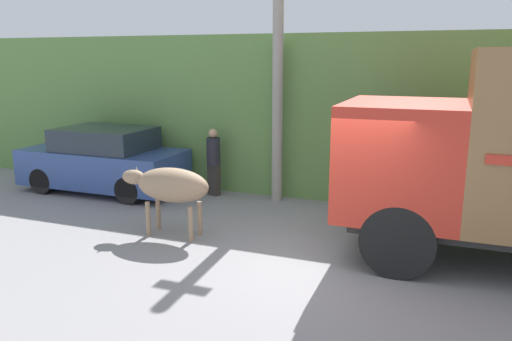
{
  "coord_description": "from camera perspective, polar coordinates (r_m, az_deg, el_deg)",
  "views": [
    {
      "loc": [
        1.68,
        -7.82,
        3.4
      ],
      "look_at": [
        -1.57,
        0.62,
        1.35
      ],
      "focal_mm": 35.0,
      "sensor_mm": 36.0,
      "label": 1
    }
  ],
  "objects": [
    {
      "name": "pedestrian_on_hill",
      "position": [
        12.49,
        -4.88,
        1.32
      ],
      "size": [
        0.43,
        0.43,
        1.69
      ],
      "rotation": [
        0.0,
        0.0,
        2.84
      ],
      "color": "#38332D",
      "rests_on": "ground_plane"
    },
    {
      "name": "parked_suv",
      "position": [
        13.46,
        -17.04,
        1.06
      ],
      "size": [
        4.21,
        1.81,
        1.66
      ],
      "rotation": [
        0.0,
        0.0,
        0.04
      ],
      "color": "#334C8C",
      "rests_on": "ground_plane"
    },
    {
      "name": "hillside_embankment",
      "position": [
        14.26,
        14.28,
        6.67
      ],
      "size": [
        32.0,
        5.25,
        3.96
      ],
      "color": "#608C47",
      "rests_on": "ground_plane"
    },
    {
      "name": "brown_cow",
      "position": [
        9.73,
        -9.76,
        -1.71
      ],
      "size": [
        1.88,
        0.67,
        1.35
      ],
      "rotation": [
        0.0,
        0.0,
        0.04
      ],
      "color": "#9E7F60",
      "rests_on": "ground_plane"
    },
    {
      "name": "ground_plane",
      "position": [
        8.69,
        8.34,
        -10.42
      ],
      "size": [
        60.0,
        60.0,
        0.0
      ],
      "primitive_type": "plane",
      "color": "gray"
    },
    {
      "name": "utility_pole",
      "position": [
        11.77,
        2.51,
        11.73
      ],
      "size": [
        0.9,
        0.25,
        6.17
      ],
      "color": "#9E998E",
      "rests_on": "ground_plane"
    }
  ]
}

